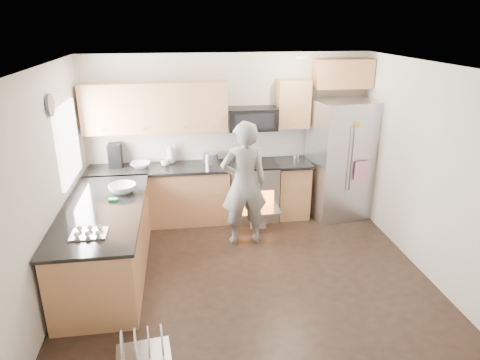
{
  "coord_description": "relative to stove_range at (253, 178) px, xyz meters",
  "views": [
    {
      "loc": [
        -0.76,
        -4.67,
        3.06
      ],
      "look_at": [
        -0.02,
        0.5,
        1.1
      ],
      "focal_mm": 32.0,
      "sensor_mm": 36.0,
      "label": 1
    }
  ],
  "objects": [
    {
      "name": "ground",
      "position": [
        -0.35,
        -1.69,
        -0.68
      ],
      "size": [
        4.5,
        4.5,
        0.0
      ],
      "primitive_type": "plane",
      "color": "black",
      "rests_on": "ground"
    },
    {
      "name": "room_shell",
      "position": [
        -0.39,
        -1.68,
        1.0
      ],
      "size": [
        4.54,
        4.04,
        2.62
      ],
      "color": "beige",
      "rests_on": "ground"
    },
    {
      "name": "back_cabinet_run",
      "position": [
        -0.94,
        0.06,
        0.29
      ],
      "size": [
        4.45,
        0.64,
        2.5
      ],
      "color": "#B07246",
      "rests_on": "ground"
    },
    {
      "name": "peninsula",
      "position": [
        -2.1,
        -1.44,
        -0.21
      ],
      "size": [
        0.96,
        2.36,
        1.04
      ],
      "color": "#B07246",
      "rests_on": "ground"
    },
    {
      "name": "stove_range",
      "position": [
        0.0,
        0.0,
        0.0
      ],
      "size": [
        0.76,
        0.97,
        1.79
      ],
      "color": "#B7B7BC",
      "rests_on": "ground"
    },
    {
      "name": "refrigerator",
      "position": [
        1.42,
        -0.1,
        0.28
      ],
      "size": [
        1.04,
        0.88,
        1.91
      ],
      "rotation": [
        0.0,
        0.0,
        0.17
      ],
      "color": "#B7B7BC",
      "rests_on": "ground"
    },
    {
      "name": "person",
      "position": [
        -0.27,
        -0.83,
        0.23
      ],
      "size": [
        0.69,
        0.48,
        1.81
      ],
      "primitive_type": "imported",
      "rotation": [
        0.0,
        0.0,
        3.22
      ],
      "color": "gray",
      "rests_on": "ground"
    },
    {
      "name": "dish_rack",
      "position": [
        -1.57,
        -2.99,
        -0.59
      ],
      "size": [
        0.56,
        0.47,
        0.32
      ],
      "rotation": [
        0.0,
        0.0,
        0.11
      ],
      "color": "#B7B7BC",
      "rests_on": "ground"
    }
  ]
}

